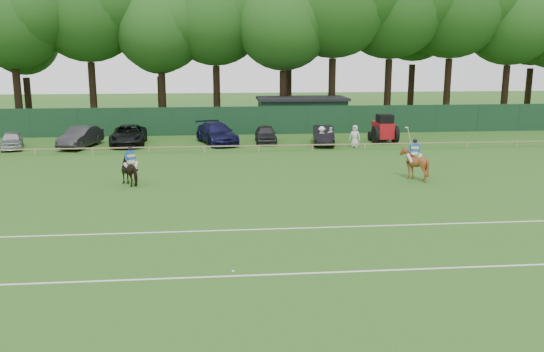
{
  "coord_description": "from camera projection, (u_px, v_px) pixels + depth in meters",
  "views": [
    {
      "loc": [
        -2.16,
        -23.9,
        7.27
      ],
      "look_at": [
        0.5,
        3.0,
        1.4
      ],
      "focal_mm": 38.0,
      "sensor_mm": 36.0,
      "label": 1
    }
  ],
  "objects": [
    {
      "name": "horse_chestnut",
      "position": [
        414.0,
        164.0,
        33.14
      ],
      "size": [
        1.79,
        1.94,
        1.86
      ],
      "primitive_type": "imported",
      "rotation": [
        0.0,
        0.0,
        2.95
      ],
      "color": "brown",
      "rests_on": "ground"
    },
    {
      "name": "suv_black",
      "position": [
        129.0,
        135.0,
        45.46
      ],
      "size": [
        2.83,
        5.7,
        1.55
      ],
      "primitive_type": "imported",
      "rotation": [
        0.0,
        0.0,
        0.05
      ],
      "color": "black",
      "rests_on": "ground"
    },
    {
      "name": "hatch_grey",
      "position": [
        266.0,
        134.0,
        46.6
      ],
      "size": [
        1.77,
        4.16,
        1.4
      ],
      "primitive_type": "imported",
      "rotation": [
        0.0,
        0.0,
        -0.03
      ],
      "color": "#2A2A2C",
      "rests_on": "ground"
    },
    {
      "name": "sedan_navy",
      "position": [
        217.0,
        133.0,
        46.14
      ],
      "size": [
        3.87,
        6.08,
        1.64
      ],
      "primitive_type": "imported",
      "rotation": [
        0.0,
        0.0,
        0.3
      ],
      "color": "#14133E",
      "rests_on": "ground"
    },
    {
      "name": "rider_dark",
      "position": [
        131.0,
        158.0,
        31.75
      ],
      "size": [
        0.82,
        0.69,
        1.41
      ],
      "rotation": [
        0.0,
        0.0,
        3.8
      ],
      "color": "silver",
      "rests_on": "ground"
    },
    {
      "name": "pitch_lines",
      "position": [
        276.0,
        249.0,
        21.59
      ],
      "size": [
        60.0,
        5.1,
        0.01
      ],
      "color": "silver",
      "rests_on": "ground"
    },
    {
      "name": "sedan_grey",
      "position": [
        80.0,
        137.0,
        44.3
      ],
      "size": [
        2.78,
        5.14,
        1.61
      ],
      "primitive_type": "imported",
      "rotation": [
        0.0,
        0.0,
        -0.23
      ],
      "color": "#29282B",
      "rests_on": "ground"
    },
    {
      "name": "pitch_rail",
      "position": [
        245.0,
        146.0,
        42.4
      ],
      "size": [
        62.1,
        0.1,
        0.5
      ],
      "color": "#997F5B",
      "rests_on": "ground"
    },
    {
      "name": "estate_black",
      "position": [
        323.0,
        135.0,
        45.64
      ],
      "size": [
        2.18,
        4.65,
        1.48
      ],
      "primitive_type": "imported",
      "rotation": [
        0.0,
        0.0,
        -0.14
      ],
      "color": "black",
      "rests_on": "ground"
    },
    {
      "name": "tree_row",
      "position": [
        256.0,
        123.0,
        59.22
      ],
      "size": [
        96.0,
        12.0,
        21.0
      ],
      "primitive_type": null,
      "color": "#26561C",
      "rests_on": "ground"
    },
    {
      "name": "horse_dark",
      "position": [
        131.0,
        171.0,
        31.91
      ],
      "size": [
        1.8,
        1.98,
        1.56
      ],
      "primitive_type": "imported",
      "rotation": [
        0.0,
        0.0,
        3.8
      ],
      "color": "black",
      "rests_on": "ground"
    },
    {
      "name": "spectator_mid",
      "position": [
        331.0,
        136.0,
        44.86
      ],
      "size": [
        0.97,
        0.65,
        1.53
      ],
      "primitive_type": "imported",
      "rotation": [
        0.0,
        0.0,
        0.34
      ],
      "color": "silver",
      "rests_on": "ground"
    },
    {
      "name": "ground",
      "position": [
        267.0,
        222.0,
        24.99
      ],
      "size": [
        160.0,
        160.0,
        0.0
      ],
      "primitive_type": "plane",
      "color": "#1E4C14",
      "rests_on": "ground"
    },
    {
      "name": "spectator_left",
      "position": [
        322.0,
        137.0,
        44.6
      ],
      "size": [
        1.12,
        0.79,
        1.59
      ],
      "primitive_type": "imported",
      "rotation": [
        0.0,
        0.0,
        -0.2
      ],
      "color": "silver",
      "rests_on": "ground"
    },
    {
      "name": "sedan_silver",
      "position": [
        12.0,
        140.0,
        43.65
      ],
      "size": [
        2.54,
        4.12,
        1.31
      ],
      "primitive_type": "imported",
      "rotation": [
        0.0,
        0.0,
        0.28
      ],
      "color": "#ACAFB1",
      "rests_on": "ground"
    },
    {
      "name": "utility_shed",
      "position": [
        302.0,
        113.0,
        54.42
      ],
      "size": [
        8.4,
        4.4,
        3.04
      ],
      "color": "#14331E",
      "rests_on": "ground"
    },
    {
      "name": "spectator_right",
      "position": [
        355.0,
        136.0,
        44.18
      ],
      "size": [
        1.0,
        0.85,
        1.74
      ],
      "primitive_type": "imported",
      "rotation": [
        0.0,
        0.0,
        -0.42
      ],
      "color": "beige",
      "rests_on": "ground"
    },
    {
      "name": "tractor",
      "position": [
        383.0,
        129.0,
        46.62
      ],
      "size": [
        1.96,
        2.78,
        2.31
      ],
      "rotation": [
        0.0,
        0.0,
        0.02
      ],
      "color": "#A10E15",
      "rests_on": "ground"
    },
    {
      "name": "perimeter_fence",
      "position": [
        240.0,
        121.0,
        50.98
      ],
      "size": [
        92.08,
        0.08,
        2.5
      ],
      "color": "#14351E",
      "rests_on": "ground"
    },
    {
      "name": "polo_ball",
      "position": [
        233.0,
        271.0,
        19.31
      ],
      "size": [
        0.09,
        0.09,
        0.09
      ],
      "primitive_type": "sphere",
      "color": "silver",
      "rests_on": "ground"
    },
    {
      "name": "rider_chestnut",
      "position": [
        415.0,
        150.0,
        32.96
      ],
      "size": [
        0.93,
        0.67,
        2.05
      ],
      "rotation": [
        0.0,
        0.0,
        2.95
      ],
      "color": "silver",
      "rests_on": "ground"
    }
  ]
}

